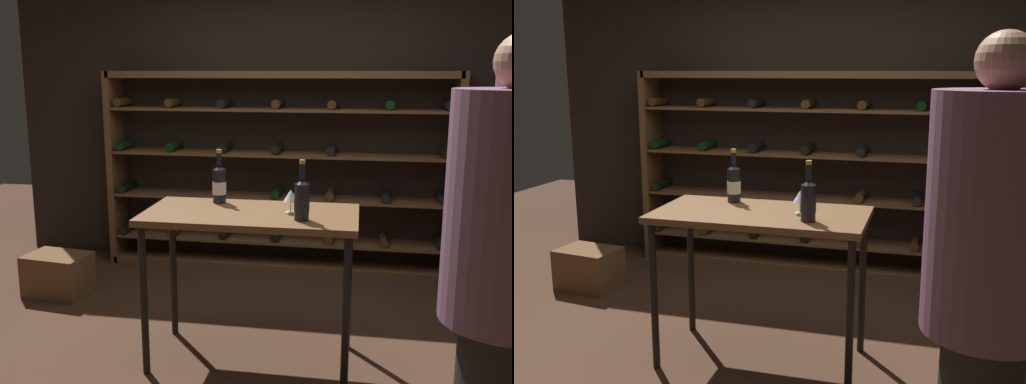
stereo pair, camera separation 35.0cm
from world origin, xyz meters
TOP-DOWN VIEW (x-y plane):
  - ground_plane at (0.00, 0.00)m, footprint 9.86×9.86m
  - back_wall at (0.00, 1.93)m, footprint 5.13×0.10m
  - wine_rack at (-0.07, 1.72)m, footprint 3.10×0.32m
  - tasting_table at (0.02, -0.05)m, footprint 1.26×0.65m
  - person_guest_blue_shirt at (1.21, -1.10)m, footprint 0.48×0.48m
  - wine_crate at (-1.70, 0.74)m, footprint 0.52×0.40m
  - wine_bottle_red_label at (0.34, -0.19)m, footprint 0.09×0.09m
  - wine_bottle_amber_reserve at (-0.22, 0.16)m, footprint 0.09×0.09m
  - wine_glass_stemmed_left at (0.26, -0.03)m, footprint 0.09×0.09m

SIDE VIEW (x-z plane):
  - ground_plane at x=0.00m, z-range 0.00..0.00m
  - wine_crate at x=-1.70m, z-range 0.00..0.34m
  - tasting_table at x=0.02m, z-range 0.37..1.32m
  - wine_rack at x=-0.07m, z-range -0.01..1.76m
  - wine_glass_stemmed_left at x=0.26m, z-range 0.98..1.12m
  - person_guest_blue_shirt at x=1.21m, z-range 0.09..2.00m
  - wine_bottle_red_label at x=0.34m, z-range 0.90..1.24m
  - wine_bottle_amber_reserve at x=-0.22m, z-range 0.90..1.24m
  - back_wall at x=0.00m, z-range 0.00..2.78m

